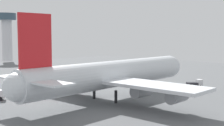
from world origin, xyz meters
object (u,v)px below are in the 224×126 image
control_tower (7,32)px  cargo_airplane (112,75)px  safety_cone_nose (167,85)px  baggage_tug (195,84)px

control_tower → cargo_airplane: bearing=-108.7°
control_tower → safety_cone_nose: bearing=-97.3°
cargo_airplane → control_tower: (42.22, 124.48, 11.66)m
cargo_airplane → control_tower: size_ratio=2.02×
baggage_tug → control_tower: bearing=84.8°
safety_cone_nose → control_tower: (15.85, 123.61, 17.49)m
cargo_airplane → control_tower: control_tower is taller
control_tower → baggage_tug: bearing=-95.2°
cargo_airplane → control_tower: 131.96m
baggage_tug → cargo_airplane: bearing=167.3°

